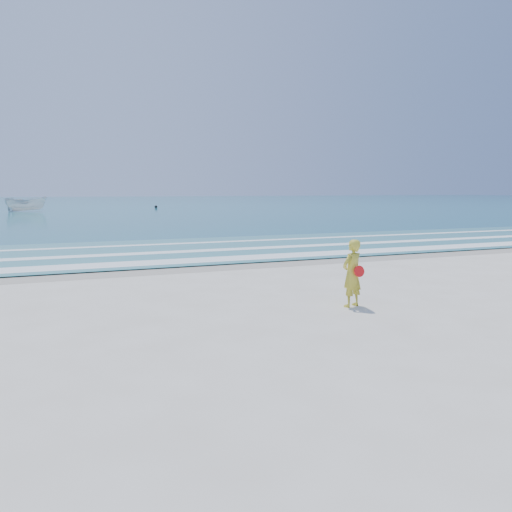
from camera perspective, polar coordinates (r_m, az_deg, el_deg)
name	(u,v)px	position (r m, az deg, el deg)	size (l,w,h in m)	color
ground	(316,333)	(9.87, 6.85, -8.74)	(400.00, 400.00, 0.00)	silver
wet_sand	(196,267)	(18.10, -6.91, -1.24)	(400.00, 2.40, 0.00)	#B2A893
ocean	(79,203)	(113.42, -19.57, 5.76)	(400.00, 190.00, 0.04)	#19727F
shallow	(167,250)	(22.92, -10.13, 0.66)	(400.00, 10.00, 0.01)	#59B7AD
foam_near	(187,261)	(19.34, -7.90, -0.54)	(400.00, 1.40, 0.01)	white
foam_mid	(171,252)	(22.14, -9.71, 0.45)	(400.00, 0.90, 0.01)	white
foam_far	(157,244)	(25.36, -11.28, 1.30)	(400.00, 0.60, 0.01)	white
boat	(26,204)	(69.45, -24.79, 5.42)	(1.84, 4.89, 1.89)	silver
buoy	(156,207)	(75.85, -11.36, 5.54)	(0.44, 0.44, 0.44)	black
woman	(352,273)	(12.00, 10.92, -1.95)	(0.68, 0.56, 1.61)	gold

